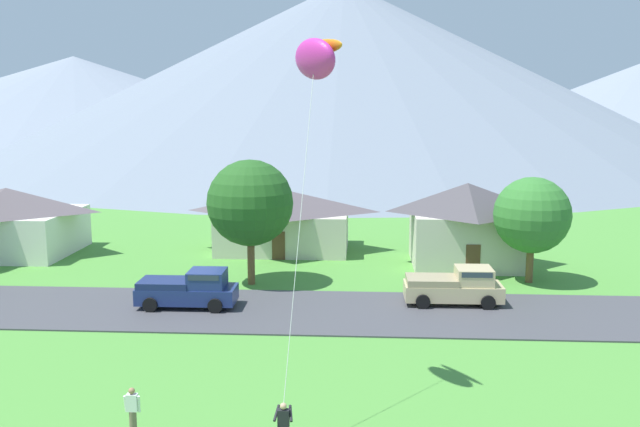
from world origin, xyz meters
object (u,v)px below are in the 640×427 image
(house_leftmost, at_px, (467,223))
(pickup_truck_sand_west_side, at_px, (456,286))
(house_left_center, at_px, (284,219))
(kite_flyer_with_kite, at_px, (315,70))
(tree_center, at_px, (532,215))
(tree_left_of_center, at_px, (250,203))
(pickup_truck_navy_east_side, at_px, (190,289))
(watcher_person, at_px, (133,411))
(house_right_center, at_px, (8,220))

(house_leftmost, height_order, pickup_truck_sand_west_side, house_leftmost)
(house_left_center, height_order, kite_flyer_with_kite, kite_flyer_with_kite)
(tree_center, xyz_separation_m, pickup_truck_sand_west_side, (-5.11, -5.02, -3.08))
(tree_center, xyz_separation_m, kite_flyer_with_kite, (-11.91, -16.86, 7.81))
(tree_left_of_center, distance_m, tree_center, 16.86)
(tree_left_of_center, relative_size, pickup_truck_sand_west_side, 1.44)
(house_leftmost, xyz_separation_m, pickup_truck_sand_west_side, (-1.93, -9.50, -1.80))
(tree_center, bearing_deg, pickup_truck_navy_east_side, -161.50)
(house_leftmost, distance_m, tree_center, 5.63)
(house_leftmost, height_order, watcher_person, house_leftmost)
(house_leftmost, xyz_separation_m, watcher_person, (-14.46, -25.07, -1.99))
(pickup_truck_navy_east_side, bearing_deg, pickup_truck_sand_west_side, 5.75)
(tree_left_of_center, distance_m, pickup_truck_navy_east_side, 6.83)
(house_leftmost, height_order, tree_center, tree_center)
(tree_left_of_center, bearing_deg, pickup_truck_sand_west_side, -17.20)
(tree_center, xyz_separation_m, pickup_truck_navy_east_side, (-19.27, -6.45, -3.08))
(tree_left_of_center, xyz_separation_m, watcher_person, (-0.85, -19.19, -4.06))
(pickup_truck_navy_east_side, bearing_deg, house_right_center, 142.76)
(pickup_truck_navy_east_side, distance_m, watcher_person, 14.24)
(house_left_center, bearing_deg, house_right_center, -172.93)
(house_right_center, height_order, tree_left_of_center, tree_left_of_center)
(house_leftmost, bearing_deg, kite_flyer_with_kite, -112.27)
(tree_center, height_order, pickup_truck_navy_east_side, tree_center)
(tree_center, relative_size, kite_flyer_with_kite, 0.49)
(house_leftmost, height_order, house_right_center, house_leftmost)
(pickup_truck_sand_west_side, distance_m, pickup_truck_navy_east_side, 14.24)
(pickup_truck_sand_west_side, distance_m, kite_flyer_with_kite, 17.46)
(house_leftmost, distance_m, house_left_center, 13.33)
(tree_left_of_center, distance_m, kite_flyer_with_kite, 17.66)
(house_leftmost, distance_m, tree_left_of_center, 14.98)
(house_left_center, height_order, pickup_truck_sand_west_side, house_left_center)
(kite_flyer_with_kite, distance_m, watcher_person, 13.01)
(house_leftmost, relative_size, pickup_truck_sand_west_side, 1.48)
(house_right_center, distance_m, tree_left_of_center, 20.29)
(kite_flyer_with_kite, relative_size, watcher_person, 7.84)
(house_left_center, bearing_deg, pickup_truck_sand_west_side, -51.06)
(house_leftmost, bearing_deg, watcher_person, -119.98)
(house_left_center, xyz_separation_m, watcher_person, (-1.72, -28.95, -1.45))
(tree_left_of_center, xyz_separation_m, kite_flyer_with_kite, (4.88, -15.46, 7.01))
(house_left_center, height_order, tree_left_of_center, tree_left_of_center)
(house_leftmost, distance_m, watcher_person, 29.02)
(house_left_center, xyz_separation_m, pickup_truck_sand_west_side, (10.81, -13.38, -1.27))
(house_left_center, relative_size, house_right_center, 1.03)
(house_left_center, distance_m, tree_center, 18.07)
(house_right_center, bearing_deg, house_left_center, 7.07)
(pickup_truck_sand_west_side, bearing_deg, tree_center, 44.52)
(watcher_person, bearing_deg, house_leftmost, 60.02)
(tree_left_of_center, bearing_deg, tree_center, 4.78)
(pickup_truck_navy_east_side, relative_size, watcher_person, 3.11)
(house_right_center, xyz_separation_m, kite_flyer_with_kite, (23.64, -22.78, 9.47))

